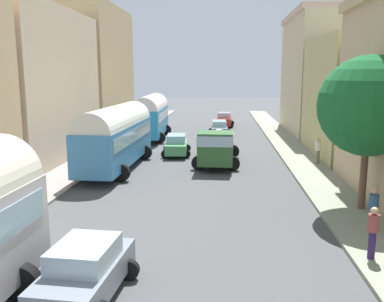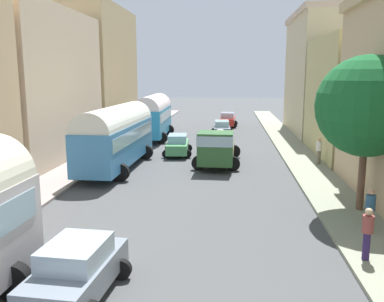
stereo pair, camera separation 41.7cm
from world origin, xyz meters
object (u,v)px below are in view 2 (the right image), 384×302
car_1 (228,120)px  car_2 (77,270)px  pedestrian_2 (370,208)px  pedestrian_0 (319,150)px  car_0 (222,128)px  parked_bus_2 (153,115)px  cargo_truck_0 (217,147)px  parked_bus_1 (117,134)px  pedestrian_1 (367,232)px  car_3 (178,145)px

car_1 → car_2: car_1 is taller
pedestrian_2 → pedestrian_0: bearing=87.3°
car_0 → parked_bus_2: bearing=-159.1°
cargo_truck_0 → car_0: bearing=89.9°
cargo_truck_0 → car_2: cargo_truck_0 is taller
parked_bus_1 → car_1: bearing=73.0°
parked_bus_2 → pedestrian_1: 27.31m
car_0 → car_3: bearing=-107.0°
cargo_truck_0 → car_2: 16.76m
car_2 → car_3: 19.99m
parked_bus_2 → pedestrian_0: parked_bus_2 is taller
car_1 → car_3: (-3.54, -17.21, -0.05)m
car_0 → pedestrian_1: (5.10, -27.19, 0.30)m
parked_bus_2 → cargo_truck_0: (6.24, -11.10, -0.98)m
car_2 → pedestrian_2: pedestrian_2 is taller
car_1 → car_2: (-3.68, -37.20, -0.05)m
cargo_truck_0 → car_0: 13.50m
parked_bus_1 → cargo_truck_0: bearing=11.9°
parked_bus_2 → cargo_truck_0: bearing=-60.7°
car_0 → pedestrian_1: 27.67m
car_3 → pedestrian_1: (8.14, -17.24, 0.29)m
parked_bus_1 → car_3: (3.21, 4.85, -1.44)m
parked_bus_2 → car_2: parked_bus_2 is taller
car_1 → car_2: 37.38m
car_0 → pedestrian_2: pedestrian_2 is taller
parked_bus_2 → parked_bus_1: bearing=-90.0°
pedestrian_1 → parked_bus_2: bearing=114.6°
parked_bus_2 → cargo_truck_0: size_ratio=1.18×
parked_bus_1 → pedestrian_1: (11.35, -12.39, -1.15)m
parked_bus_2 → pedestrian_0: size_ratio=4.49×
pedestrian_0 → pedestrian_1: bearing=-95.8°
car_0 → pedestrian_0: (6.56, -12.92, 0.32)m
car_3 → cargo_truck_0: bearing=-49.5°
cargo_truck_0 → pedestrian_1: 14.63m
car_0 → car_2: size_ratio=1.19×
parked_bus_2 → car_2: (3.08, -27.55, -1.47)m
pedestrian_1 → car_2: bearing=-161.6°
parked_bus_1 → car_2: bearing=-78.5°
cargo_truck_0 → car_3: cargo_truck_0 is taller
cargo_truck_0 → car_0: cargo_truck_0 is taller
cargo_truck_0 → pedestrian_2: cargo_truck_0 is taller
car_1 → car_3: bearing=-101.6°
car_2 → pedestrian_0: (9.73, 17.03, 0.30)m
car_1 → cargo_truck_0: bearing=-91.4°
parked_bus_2 → car_2: 27.76m
parked_bus_1 → car_3: size_ratio=2.51×
parked_bus_2 → pedestrian_2: 25.43m
cargo_truck_0 → pedestrian_0: 6.60m
parked_bus_1 → car_1: 23.11m
cargo_truck_0 → pedestrian_2: bearing=-61.6°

